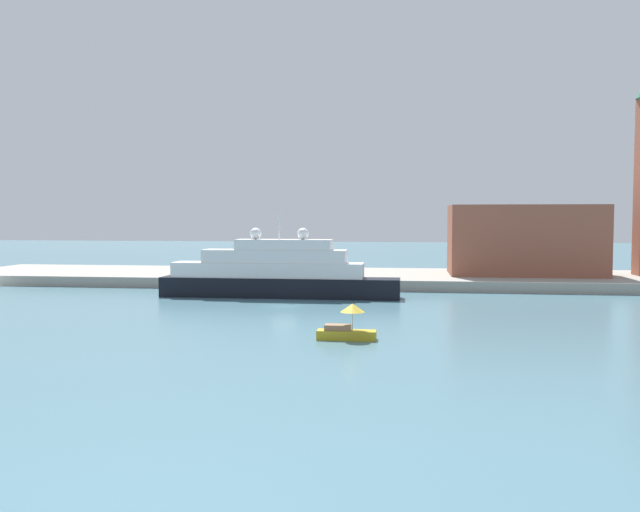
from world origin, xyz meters
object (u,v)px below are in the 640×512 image
at_px(small_motorboat, 347,326).
at_px(parked_car, 221,269).
at_px(harbor_building, 524,240).
at_px(mooring_bollard, 343,276).
at_px(person_figure, 249,269).
at_px(large_yacht, 276,274).

distance_m(small_motorboat, parked_car, 49.59).
bearing_deg(small_motorboat, harbor_building, 65.22).
bearing_deg(mooring_bollard, harbor_building, 22.26).
height_order(harbor_building, person_figure, harbor_building).
xyz_separation_m(large_yacht, small_motorboat, (11.23, -26.81, -1.74)).
xyz_separation_m(large_yacht, person_figure, (-7.16, 15.43, -0.63)).
relative_size(harbor_building, mooring_bollard, 26.21).
bearing_deg(large_yacht, small_motorboat, -67.28).
bearing_deg(parked_car, person_figure, -19.36).
xyz_separation_m(small_motorboat, mooring_bollard, (-3.91, 36.09, 0.76)).
relative_size(parked_car, person_figure, 2.71).
bearing_deg(mooring_bollard, large_yacht, -128.25).
bearing_deg(large_yacht, person_figure, 114.87).
bearing_deg(large_yacht, harbor_building, 31.04).
relative_size(large_yacht, small_motorboat, 6.25).
bearing_deg(small_motorboat, person_figure, 113.52).
relative_size(small_motorboat, person_figure, 2.82).
relative_size(large_yacht, harbor_building, 1.37).
height_order(large_yacht, small_motorboat, large_yacht).
distance_m(large_yacht, parked_car, 20.80).
distance_m(small_motorboat, mooring_bollard, 36.31).
bearing_deg(person_figure, parked_car, 160.64).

